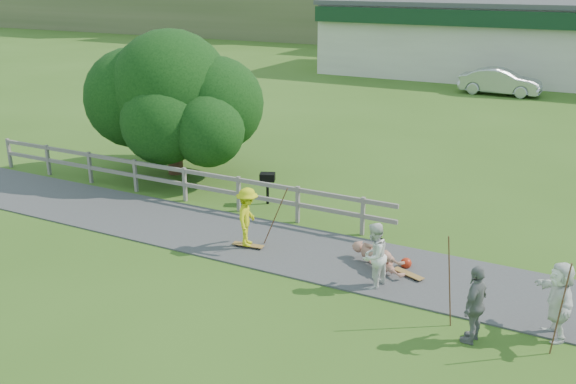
{
  "coord_description": "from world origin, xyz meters",
  "views": [
    {
      "loc": [
        7.84,
        -12.17,
        6.85
      ],
      "look_at": [
        0.37,
        2.0,
        1.38
      ],
      "focal_mm": 40.0,
      "sensor_mm": 36.0,
      "label": 1
    }
  ],
  "objects_px": {
    "spectator_a": "(374,256)",
    "tree": "(173,112)",
    "skater_rider": "(248,221)",
    "skater_fallen": "(378,257)",
    "spectator_d": "(558,301)",
    "bbq": "(268,189)",
    "car_silver": "(500,82)",
    "spectator_b": "(475,304)"
  },
  "relations": [
    {
      "from": "spectator_a",
      "to": "spectator_b",
      "type": "relative_size",
      "value": 0.98
    },
    {
      "from": "skater_fallen",
      "to": "tree",
      "type": "bearing_deg",
      "value": 96.71
    },
    {
      "from": "skater_rider",
      "to": "spectator_b",
      "type": "height_order",
      "value": "spectator_b"
    },
    {
      "from": "spectator_a",
      "to": "bbq",
      "type": "height_order",
      "value": "spectator_a"
    },
    {
      "from": "spectator_a",
      "to": "bbq",
      "type": "bearing_deg",
      "value": -116.23
    },
    {
      "from": "skater_fallen",
      "to": "bbq",
      "type": "xyz_separation_m",
      "value": [
        -4.69,
        2.83,
        0.19
      ]
    },
    {
      "from": "spectator_b",
      "to": "car_silver",
      "type": "distance_m",
      "value": 28.53
    },
    {
      "from": "car_silver",
      "to": "tree",
      "type": "xyz_separation_m",
      "value": [
        -7.33,
        -21.83,
        1.47
      ]
    },
    {
      "from": "spectator_d",
      "to": "bbq",
      "type": "height_order",
      "value": "spectator_d"
    },
    {
      "from": "skater_fallen",
      "to": "tree",
      "type": "xyz_separation_m",
      "value": [
        -9.23,
        4.11,
        1.93
      ]
    },
    {
      "from": "spectator_a",
      "to": "skater_fallen",
      "type": "bearing_deg",
      "value": -155.37
    },
    {
      "from": "spectator_b",
      "to": "car_silver",
      "type": "relative_size",
      "value": 0.34
    },
    {
      "from": "skater_rider",
      "to": "bbq",
      "type": "xyz_separation_m",
      "value": [
        -1.24,
        3.24,
        -0.28
      ]
    },
    {
      "from": "spectator_a",
      "to": "tree",
      "type": "height_order",
      "value": "tree"
    },
    {
      "from": "spectator_a",
      "to": "spectator_d",
      "type": "xyz_separation_m",
      "value": [
        3.95,
        -0.33,
        0.02
      ]
    },
    {
      "from": "skater_rider",
      "to": "skater_fallen",
      "type": "distance_m",
      "value": 3.51
    },
    {
      "from": "skater_rider",
      "to": "spectator_d",
      "type": "xyz_separation_m",
      "value": [
        7.63,
        -0.9,
        0.03
      ]
    },
    {
      "from": "skater_fallen",
      "to": "spectator_b",
      "type": "xyz_separation_m",
      "value": [
        2.77,
        -2.21,
        0.49
      ]
    },
    {
      "from": "skater_rider",
      "to": "spectator_b",
      "type": "distance_m",
      "value": 6.47
    },
    {
      "from": "skater_rider",
      "to": "car_silver",
      "type": "xyz_separation_m",
      "value": [
        1.55,
        26.35,
        -0.01
      ]
    },
    {
      "from": "spectator_a",
      "to": "car_silver",
      "type": "distance_m",
      "value": 27.01
    },
    {
      "from": "spectator_b",
      "to": "bbq",
      "type": "height_order",
      "value": "spectator_b"
    },
    {
      "from": "skater_rider",
      "to": "spectator_d",
      "type": "bearing_deg",
      "value": -114.88
    },
    {
      "from": "skater_rider",
      "to": "car_silver",
      "type": "distance_m",
      "value": 26.4
    },
    {
      "from": "spectator_a",
      "to": "bbq",
      "type": "distance_m",
      "value": 6.23
    },
    {
      "from": "skater_rider",
      "to": "spectator_a",
      "type": "relative_size",
      "value": 0.99
    },
    {
      "from": "bbq",
      "to": "skater_fallen",
      "type": "bearing_deg",
      "value": -53.26
    },
    {
      "from": "spectator_d",
      "to": "car_silver",
      "type": "xyz_separation_m",
      "value": [
        -6.08,
        27.25,
        -0.04
      ]
    },
    {
      "from": "spectator_a",
      "to": "tree",
      "type": "distance_m",
      "value": 10.84
    },
    {
      "from": "bbq",
      "to": "tree",
      "type": "bearing_deg",
      "value": 142.0
    },
    {
      "from": "spectator_b",
      "to": "spectator_a",
      "type": "bearing_deg",
      "value": -106.63
    },
    {
      "from": "skater_fallen",
      "to": "car_silver",
      "type": "bearing_deg",
      "value": 34.9
    },
    {
      "from": "skater_fallen",
      "to": "spectator_b",
      "type": "distance_m",
      "value": 3.58
    },
    {
      "from": "spectator_d",
      "to": "spectator_b",
      "type": "bearing_deg",
      "value": -84.26
    },
    {
      "from": "spectator_d",
      "to": "bbq",
      "type": "distance_m",
      "value": 9.79
    },
    {
      "from": "skater_fallen",
      "to": "skater_rider",
      "type": "bearing_deg",
      "value": 127.56
    },
    {
      "from": "spectator_a",
      "to": "tree",
      "type": "relative_size",
      "value": 0.23
    },
    {
      "from": "bbq",
      "to": "spectator_d",
      "type": "bearing_deg",
      "value": -47.23
    },
    {
      "from": "spectator_b",
      "to": "bbq",
      "type": "relative_size",
      "value": 1.61
    },
    {
      "from": "car_silver",
      "to": "spectator_b",
      "type": "bearing_deg",
      "value": -169.99
    },
    {
      "from": "skater_fallen",
      "to": "spectator_d",
      "type": "bearing_deg",
      "value": -76.76
    },
    {
      "from": "tree",
      "to": "skater_fallen",
      "type": "bearing_deg",
      "value": -24.0
    }
  ]
}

